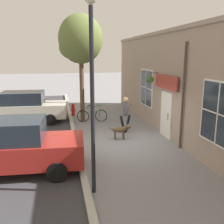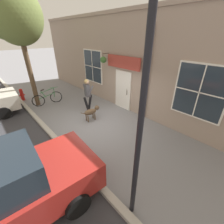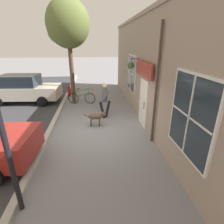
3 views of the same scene
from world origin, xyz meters
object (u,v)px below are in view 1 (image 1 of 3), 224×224
(pedestrian_walking, at_px, (125,111))
(fire_hydrant, at_px, (73,109))
(dog_on_leash, at_px, (121,129))
(street_lamp, at_px, (92,69))
(parked_car_mid_block, at_px, (14,146))
(street_tree_by_curb, at_px, (79,41))
(leaning_bicycle, at_px, (92,115))
(parked_car_nearest_curb, at_px, (26,107))

(pedestrian_walking, bearing_deg, fire_hydrant, -61.19)
(dog_on_leash, relative_size, street_lamp, 0.20)
(dog_on_leash, height_order, parked_car_mid_block, parked_car_mid_block)
(street_tree_by_curb, xyz_separation_m, leaning_bicycle, (-0.58, 0.33, -4.11))
(parked_car_nearest_curb, distance_m, street_lamp, 8.97)
(pedestrian_walking, xyz_separation_m, dog_on_leash, (0.46, 0.94, -0.62))
(fire_hydrant, bearing_deg, leaning_bicycle, 119.47)
(pedestrian_walking, bearing_deg, parked_car_nearest_curb, -31.85)
(street_tree_by_curb, height_order, parked_car_nearest_curb, street_tree_by_curb)
(dog_on_leash, xyz_separation_m, street_tree_by_curb, (1.43, -3.68, 4.03))
(leaning_bicycle, relative_size, parked_car_mid_block, 0.39)
(street_lamp, bearing_deg, parked_car_mid_block, -37.42)
(street_lamp, bearing_deg, dog_on_leash, -113.60)
(dog_on_leash, distance_m, parked_car_nearest_curb, 6.03)
(street_tree_by_curb, relative_size, street_lamp, 1.14)
(dog_on_leash, height_order, parked_car_nearest_curb, parked_car_nearest_curb)
(pedestrian_walking, distance_m, fire_hydrant, 4.76)
(street_tree_by_curb, xyz_separation_m, street_lamp, (0.40, 7.87, -1.12))
(leaning_bicycle, bearing_deg, street_tree_by_curb, -29.50)
(parked_car_mid_block, bearing_deg, leaning_bicycle, -119.76)
(dog_on_leash, bearing_deg, street_tree_by_curb, -68.81)
(parked_car_nearest_curb, bearing_deg, parked_car_mid_block, 93.02)
(parked_car_mid_block, height_order, street_lamp, street_lamp)
(pedestrian_walking, height_order, fire_hydrant, pedestrian_walking)
(street_lamp, distance_m, fire_hydrant, 9.72)
(fire_hydrant, bearing_deg, street_lamp, 89.91)
(pedestrian_walking, distance_m, parked_car_nearest_curb, 5.82)
(dog_on_leash, distance_m, fire_hydrant, 5.38)
(dog_on_leash, distance_m, leaning_bicycle, 3.46)
(parked_car_nearest_curb, bearing_deg, pedestrian_walking, 148.15)
(dog_on_leash, relative_size, street_tree_by_curb, 0.18)
(dog_on_leash, bearing_deg, leaning_bicycle, -75.83)
(street_lamp, bearing_deg, street_tree_by_curb, -92.94)
(pedestrian_walking, xyz_separation_m, street_lamp, (2.29, 5.13, 2.28))
(parked_car_nearest_curb, xyz_separation_m, fire_hydrant, (-2.67, -1.06, -0.48))
(leaning_bicycle, relative_size, parked_car_nearest_curb, 0.39)
(dog_on_leash, height_order, leaning_bicycle, leaning_bicycle)
(pedestrian_walking, height_order, parked_car_nearest_curb, pedestrian_walking)
(street_tree_by_curb, height_order, parked_car_mid_block, street_tree_by_curb)
(parked_car_nearest_curb, distance_m, fire_hydrant, 2.91)
(street_lamp, bearing_deg, fire_hydrant, -90.09)
(parked_car_mid_block, bearing_deg, street_lamp, 142.58)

